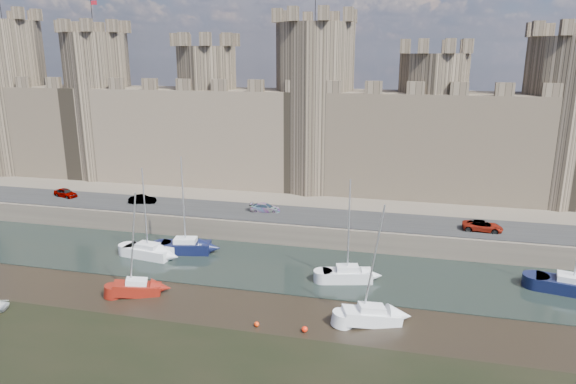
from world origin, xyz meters
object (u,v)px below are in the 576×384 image
at_px(sailboat_2, 347,274).
at_px(sailboat_5, 371,315).
at_px(car_0, 66,193).
at_px(car_3, 482,226).
at_px(sailboat_0, 148,251).
at_px(car_1, 142,199).
at_px(sailboat_3, 573,285).
at_px(car_2, 265,208).
at_px(sailboat_1, 186,246).
at_px(sailboat_4, 137,288).

height_order(sailboat_2, sailboat_5, sailboat_5).
height_order(car_0, sailboat_5, sailboat_5).
xyz_separation_m(car_3, sailboat_0, (-35.29, -10.09, -2.32)).
distance_m(car_1, sailboat_3, 50.01).
distance_m(car_1, sailboat_2, 31.01).
distance_m(sailboat_2, sailboat_3, 20.69).
distance_m(car_2, sailboat_1, 11.50).
xyz_separation_m(car_2, sailboat_1, (-6.54, -9.19, -2.20)).
distance_m(car_3, sailboat_1, 32.90).
bearing_deg(sailboat_2, sailboat_0, 163.08).
xyz_separation_m(sailboat_2, sailboat_4, (-18.43, -7.30, -0.08)).
relative_size(car_1, sailboat_0, 0.35).
relative_size(car_3, sailboat_0, 0.43).
bearing_deg(car_2, sailboat_1, 138.47).
relative_size(car_1, sailboat_2, 0.34).
bearing_deg(sailboat_2, car_0, 148.56).
xyz_separation_m(sailboat_1, sailboat_2, (18.38, -3.22, -0.03)).
height_order(car_3, sailboat_2, sailboat_2).
relative_size(sailboat_3, sailboat_5, 1.06).
bearing_deg(sailboat_3, sailboat_0, -166.07).
bearing_deg(sailboat_3, sailboat_4, -153.92).
relative_size(sailboat_1, sailboat_3, 1.00).
relative_size(car_1, sailboat_4, 0.35).
distance_m(car_1, car_3, 41.93).
height_order(sailboat_0, sailboat_1, sailboat_1).
height_order(car_0, sailboat_2, sailboat_2).
distance_m(car_2, sailboat_2, 17.30).
height_order(sailboat_0, sailboat_2, sailboat_2).
distance_m(sailboat_0, sailboat_3, 42.39).
bearing_deg(sailboat_5, car_3, 40.36).
bearing_deg(car_3, car_0, 91.50).
xyz_separation_m(car_1, sailboat_0, (6.63, -11.11, -2.29)).
distance_m(car_0, car_2, 28.35).
height_order(sailboat_4, sailboat_5, sailboat_5).
relative_size(car_3, sailboat_4, 0.43).
bearing_deg(car_3, sailboat_5, 153.40).
height_order(car_2, sailboat_2, sailboat_2).
distance_m(sailboat_1, sailboat_3, 38.94).
height_order(car_1, sailboat_5, sailboat_5).
bearing_deg(car_3, car_1, 91.56).
xyz_separation_m(car_0, sailboat_0, (18.37, -11.45, -2.34)).
relative_size(car_1, sailboat_3, 0.32).
relative_size(sailboat_0, sailboat_3, 0.91).
height_order(car_1, sailboat_1, sailboat_1).
height_order(sailboat_0, sailboat_3, sailboat_3).
xyz_separation_m(car_0, sailboat_5, (43.10, -19.99, -2.38)).
height_order(sailboat_1, sailboat_3, sailboat_3).
bearing_deg(sailboat_2, sailboat_1, 155.90).
bearing_deg(car_0, sailboat_4, -114.48).
xyz_separation_m(car_1, sailboat_1, (10.06, -8.94, -2.23)).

